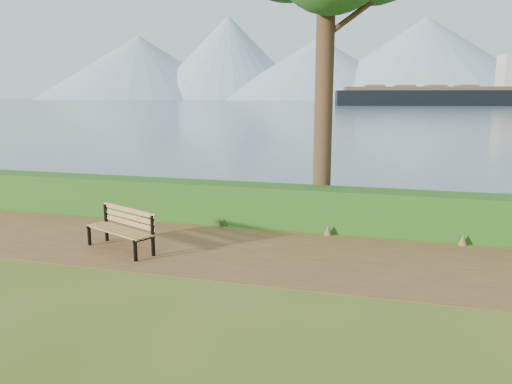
% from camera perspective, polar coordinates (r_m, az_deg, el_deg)
% --- Properties ---
extents(ground, '(140.00, 140.00, 0.00)m').
position_cam_1_polar(ground, '(10.09, -2.50, -7.36)').
color(ground, '#445418').
rests_on(ground, ground).
extents(path, '(40.00, 3.40, 0.01)m').
position_cam_1_polar(path, '(10.36, -1.98, -6.84)').
color(path, brown).
rests_on(path, ground).
extents(hedge, '(32.00, 0.85, 1.00)m').
position_cam_1_polar(hedge, '(12.37, 1.26, -1.51)').
color(hedge, '#124112').
rests_on(hedge, ground).
extents(water, '(700.00, 510.00, 0.00)m').
position_cam_1_polar(water, '(269.13, 15.40, 9.90)').
color(water, '#476073').
rests_on(water, ground).
extents(mountains, '(585.00, 190.00, 70.00)m').
position_cam_1_polar(mountains, '(416.04, 14.55, 14.00)').
color(mountains, '#8299AE').
rests_on(mountains, ground).
extents(bench, '(1.80, 1.18, 0.88)m').
position_cam_1_polar(bench, '(10.73, -14.95, -3.81)').
color(bench, black).
rests_on(bench, ground).
extents(cargo_ship, '(67.73, 22.94, 20.32)m').
position_cam_1_polar(cargo_ship, '(172.56, 21.30, 10.19)').
color(cargo_ship, black).
rests_on(cargo_ship, ground).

